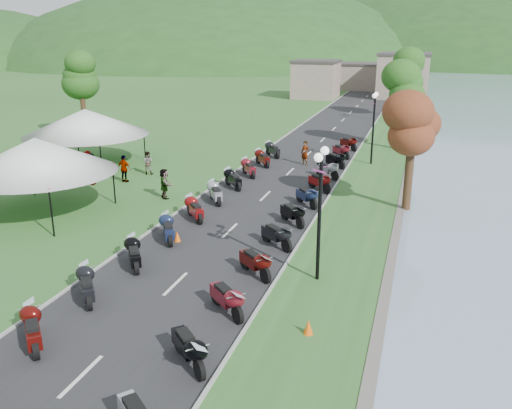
# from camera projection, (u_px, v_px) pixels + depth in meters

# --- Properties ---
(road) EXTENTS (7.00, 120.00, 0.02)m
(road) POSITION_uv_depth(u_px,v_px,m) (308.00, 154.00, 42.18)
(road) COLOR #28282A
(road) RESTS_ON ground
(hills_backdrop) EXTENTS (360.00, 120.00, 76.00)m
(hills_backdrop) POSITION_uv_depth(u_px,v_px,m) (404.00, 60.00, 187.79)
(hills_backdrop) COLOR #285621
(hills_backdrop) RESTS_ON ground
(far_building) EXTENTS (18.00, 16.00, 5.00)m
(far_building) POSITION_uv_depth(u_px,v_px,m) (357.00, 77.00, 82.94)
(far_building) COLOR gray
(far_building) RESTS_ON ground
(moto_row_left) EXTENTS (2.60, 44.73, 1.10)m
(moto_row_left) POSITION_uv_depth(u_px,v_px,m) (133.00, 254.00, 21.68)
(moto_row_left) COLOR #331411
(moto_row_left) RESTS_ON ground
(moto_row_right) EXTENTS (2.60, 42.89, 1.10)m
(moto_row_right) POSITION_uv_depth(u_px,v_px,m) (286.00, 224.00, 25.15)
(moto_row_right) COLOR #331411
(moto_row_right) RESTS_ON ground
(vendor_tent_main) EXTENTS (5.33, 5.33, 4.00)m
(vendor_tent_main) POSITION_uv_depth(u_px,v_px,m) (39.00, 176.00, 27.70)
(vendor_tent_main) COLOR silver
(vendor_tent_main) RESTS_ON ground
(vendor_tent_side) EXTENTS (5.74, 5.74, 4.00)m
(vendor_tent_side) POSITION_uv_depth(u_px,v_px,m) (87.00, 138.00, 37.92)
(vendor_tent_side) COLOR silver
(vendor_tent_side) RESTS_ON ground
(tree_lakeside) EXTENTS (2.44, 2.44, 6.78)m
(tree_lakeside) POSITION_uv_depth(u_px,v_px,m) (411.00, 147.00, 27.97)
(tree_lakeside) COLOR #2E661E
(tree_lakeside) RESTS_ON ground
(pedestrian_b) EXTENTS (0.82, 0.55, 1.54)m
(pedestrian_b) POSITION_uv_depth(u_px,v_px,m) (148.00, 174.00, 36.16)
(pedestrian_b) COLOR slate
(pedestrian_b) RESTS_ON ground
(pedestrian_c) EXTENTS (0.76, 1.35, 1.97)m
(pedestrian_c) POSITION_uv_depth(u_px,v_px,m) (93.00, 185.00, 33.68)
(pedestrian_c) COLOR slate
(pedestrian_c) RESTS_ON ground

